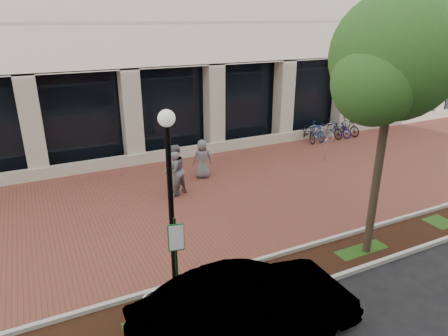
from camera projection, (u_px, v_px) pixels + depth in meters
name	position (u px, v px, depth m)	size (l,w,h in m)	color
ground	(221.00, 193.00, 14.99)	(120.00, 120.00, 0.00)	black
brick_plaza	(221.00, 193.00, 14.99)	(40.00, 9.00, 0.01)	brown
planting_strip	(307.00, 267.00, 10.58)	(40.00, 1.50, 0.01)	black
curb_plaza_side	(291.00, 251.00, 11.19)	(40.00, 0.12, 0.12)	#B1B2A8
curb_street_side	(326.00, 281.00, 9.93)	(40.00, 0.12, 0.12)	#B1B2A8
parking_sign	(176.00, 256.00, 8.31)	(0.34, 0.07, 2.43)	#153A1A
lamppost	(171.00, 198.00, 8.66)	(0.36, 0.36, 4.48)	black
street_tree	(394.00, 65.00, 9.53)	(3.69, 3.07, 6.87)	#4A3C2A
locked_bicycle	(181.00, 290.00, 8.95)	(0.63, 1.82, 0.95)	silver
pedestrian_left	(174.00, 174.00, 14.45)	(0.63, 0.42, 1.74)	slate
pedestrian_mid	(174.00, 170.00, 14.56)	(0.94, 0.73, 1.94)	slate
pedestrian_right	(202.00, 159.00, 16.22)	(0.78, 0.51, 1.61)	slate
bollard	(325.00, 150.00, 18.19)	(0.12, 0.12, 1.05)	silver
bike_rack_cluster	(328.00, 130.00, 21.67)	(3.49, 1.77, 0.99)	black
sedan_near_curb	(248.00, 311.00, 7.90)	(1.61, 4.61, 1.52)	#AFB0B4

